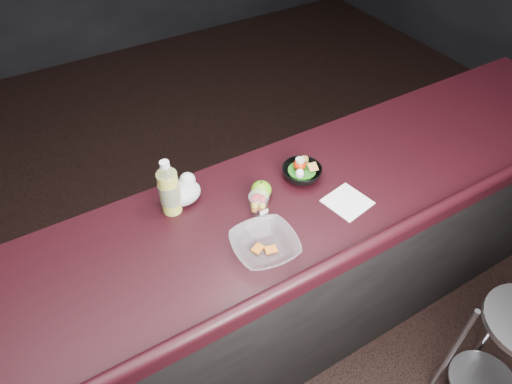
# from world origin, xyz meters

# --- Properties ---
(room_shell) EXTENTS (8.00, 8.00, 8.00)m
(room_shell) POSITION_xyz_m (0.00, 0.00, 1.83)
(room_shell) COLOR black
(room_shell) RESTS_ON ground
(counter) EXTENTS (4.06, 0.71, 1.02)m
(counter) POSITION_xyz_m (0.00, 0.30, 0.51)
(counter) COLOR black
(counter) RESTS_ON ground
(lemonade_bottle) EXTENTS (0.08, 0.08, 0.25)m
(lemonade_bottle) POSITION_xyz_m (-0.20, 0.49, 1.12)
(lemonade_bottle) COLOR gold
(lemonade_bottle) RESTS_ON counter
(fruit_cup) EXTENTS (0.08, 0.08, 0.12)m
(fruit_cup) POSITION_xyz_m (0.09, 0.30, 1.08)
(fruit_cup) COLOR white
(fruit_cup) RESTS_ON counter
(green_apple) EXTENTS (0.08, 0.08, 0.09)m
(green_apple) POSITION_xyz_m (0.15, 0.38, 1.06)
(green_apple) COLOR #4A860F
(green_apple) RESTS_ON counter
(plastic_bag) EXTENTS (0.15, 0.13, 0.11)m
(plastic_bag) POSITION_xyz_m (-0.13, 0.52, 1.07)
(plastic_bag) COLOR silver
(plastic_bag) RESTS_ON counter
(snack_bowl) EXTENTS (0.22, 0.22, 0.09)m
(snack_bowl) POSITION_xyz_m (0.36, 0.39, 1.05)
(snack_bowl) COLOR black
(snack_bowl) RESTS_ON counter
(takeout_bowl) EXTENTS (0.26, 0.26, 0.06)m
(takeout_bowl) POSITION_xyz_m (0.01, 0.13, 1.05)
(takeout_bowl) COLOR silver
(takeout_bowl) RESTS_ON counter
(paper_napkin) EXTENTS (0.19, 0.19, 0.00)m
(paper_napkin) POSITION_xyz_m (0.43, 0.17, 1.02)
(paper_napkin) COLOR white
(paper_napkin) RESTS_ON counter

